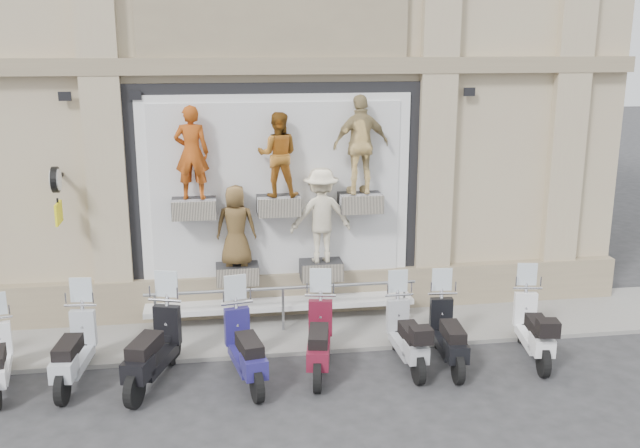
% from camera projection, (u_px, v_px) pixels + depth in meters
% --- Properties ---
extents(ground, '(90.00, 90.00, 0.00)m').
position_uv_depth(ground, '(296.00, 383.00, 11.34)').
color(ground, '#2A2A2D').
rests_on(ground, ground).
extents(sidewalk, '(16.00, 2.20, 0.08)m').
position_uv_depth(sidewalk, '(283.00, 330.00, 13.34)').
color(sidewalk, gray).
rests_on(sidewalk, ground).
extents(building, '(14.00, 8.60, 12.00)m').
position_uv_depth(building, '(258.00, 9.00, 16.55)').
color(building, tan).
rests_on(building, ground).
extents(shop_vitrine, '(5.60, 0.83, 4.30)m').
position_uv_depth(shop_vitrine, '(286.00, 199.00, 13.39)').
color(shop_vitrine, black).
rests_on(shop_vitrine, ground).
extents(guard_rail, '(5.06, 0.10, 0.93)m').
position_uv_depth(guard_rail, '(283.00, 310.00, 13.14)').
color(guard_rail, '#9EA0A5').
rests_on(guard_rail, ground).
extents(clock_sign_bracket, '(0.10, 0.80, 1.02)m').
position_uv_depth(clock_sign_bracket, '(57.00, 188.00, 12.43)').
color(clock_sign_bracket, black).
rests_on(clock_sign_bracket, ground).
extents(scooter_c, '(0.76, 1.96, 1.55)m').
position_uv_depth(scooter_c, '(73.00, 337.00, 11.17)').
color(scooter_c, '#ABB0B9').
rests_on(scooter_c, ground).
extents(scooter_d, '(1.22, 2.14, 1.67)m').
position_uv_depth(scooter_d, '(152.00, 335.00, 11.12)').
color(scooter_d, black).
rests_on(scooter_d, ground).
extents(scooter_e, '(0.91, 2.02, 1.59)m').
position_uv_depth(scooter_e, '(245.00, 335.00, 11.23)').
color(scooter_e, navy).
rests_on(scooter_e, ground).
extents(scooter_f, '(0.92, 2.01, 1.58)m').
position_uv_depth(scooter_f, '(319.00, 327.00, 11.57)').
color(scooter_f, '#5B0F21').
rests_on(scooter_f, ground).
extents(scooter_g, '(0.58, 1.84, 1.49)m').
position_uv_depth(scooter_g, '(407.00, 324.00, 11.80)').
color(scooter_g, '#A0A2A7').
rests_on(scooter_g, ground).
extents(scooter_h, '(0.69, 1.89, 1.51)m').
position_uv_depth(scooter_h, '(449.00, 323.00, 11.82)').
color(scooter_h, black).
rests_on(scooter_h, ground).
extents(scooter_i, '(0.85, 1.93, 1.52)m').
position_uv_depth(scooter_i, '(534.00, 317.00, 12.06)').
color(scooter_i, white).
rests_on(scooter_i, ground).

